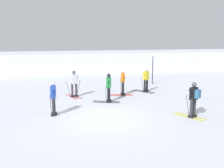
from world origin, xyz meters
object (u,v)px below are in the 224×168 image
skier_green (109,87)px  trail_marker_pole (153,70)px  skier_black (194,98)px  skier_white (74,83)px  skier_orange (123,82)px  skier_blue (53,97)px  skier_yellow (146,79)px

skier_green → trail_marker_pole: 7.03m
skier_black → trail_marker_pole: bearing=79.0°
skier_white → skier_orange: bearing=-4.4°
skier_orange → skier_green: size_ratio=1.00×
skier_blue → trail_marker_pole: trail_marker_pole is taller
trail_marker_pole → skier_yellow: bearing=-121.1°
skier_yellow → trail_marker_pole: bearing=58.9°
skier_orange → skier_green: 2.07m
skier_orange → skier_blue: bearing=-142.8°
skier_blue → skier_white: bearing=69.5°
skier_white → skier_green: same height
skier_orange → trail_marker_pole: trail_marker_pole is taller
skier_orange → skier_blue: same height
skier_yellow → skier_green: bearing=-146.3°
skier_blue → trail_marker_pole: 10.66m
skier_black → skier_green: size_ratio=1.00×
skier_orange → trail_marker_pole: bearing=43.7°
skier_orange → trail_marker_pole: (3.59, 3.43, 0.23)m
skier_black → skier_orange: bearing=108.9°
skier_yellow → skier_green: size_ratio=1.00×
skier_white → skier_blue: same height
skier_green → trail_marker_pole: size_ratio=0.75×
skier_yellow → skier_orange: bearing=-163.4°
skier_black → trail_marker_pole: size_ratio=0.75×
trail_marker_pole → skier_black: bearing=-101.0°
skier_green → skier_white: bearing=135.2°
skier_white → trail_marker_pole: trail_marker_pole is taller
skier_black → skier_blue: same height
skier_blue → trail_marker_pole: size_ratio=0.75×
skier_white → skier_blue: size_ratio=1.00×
skier_green → skier_blue: size_ratio=1.00×
skier_yellow → skier_white: size_ratio=1.00×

